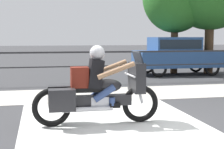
{
  "coord_description": "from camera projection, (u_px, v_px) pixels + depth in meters",
  "views": [
    {
      "loc": [
        -1.92,
        -6.4,
        1.69
      ],
      "look_at": [
        -0.37,
        0.85,
        0.87
      ],
      "focal_mm": 55.0,
      "sensor_mm": 36.0,
      "label": 1
    }
  ],
  "objects": [
    {
      "name": "ground_plane",
      "position": [
        139.0,
        122.0,
        6.81
      ],
      "size": [
        120.0,
        120.0,
        0.0
      ],
      "primitive_type": "plane",
      "color": "#38383A"
    },
    {
      "name": "sidewalk_band",
      "position": [
        106.0,
        94.0,
        10.11
      ],
      "size": [
        44.0,
        2.4,
        0.01
      ],
      "primitive_type": "cube",
      "color": "#B7B2A8",
      "rests_on": "ground"
    },
    {
      "name": "crosswalk_band",
      "position": [
        114.0,
        126.0,
        6.5
      ],
      "size": [
        3.53,
        6.0,
        0.01
      ],
      "primitive_type": "cube",
      "color": "silver",
      "rests_on": "ground"
    },
    {
      "name": "fence_railing",
      "position": [
        94.0,
        58.0,
        12.12
      ],
      "size": [
        36.0,
        0.05,
        1.18
      ],
      "color": "#232326",
      "rests_on": "ground"
    },
    {
      "name": "motorcycle",
      "position": [
        96.0,
        90.0,
        6.56
      ],
      "size": [
        2.47,
        0.76,
        1.53
      ],
      "rotation": [
        0.0,
        0.0,
        0.05
      ],
      "color": "black",
      "rests_on": "ground"
    },
    {
      "name": "parked_car",
      "position": [
        177.0,
        53.0,
        15.22
      ],
      "size": [
        3.91,
        1.72,
        1.67
      ],
      "rotation": [
        0.0,
        0.0,
        -0.07
      ],
      "color": "#284C84",
      "rests_on": "ground"
    }
  ]
}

